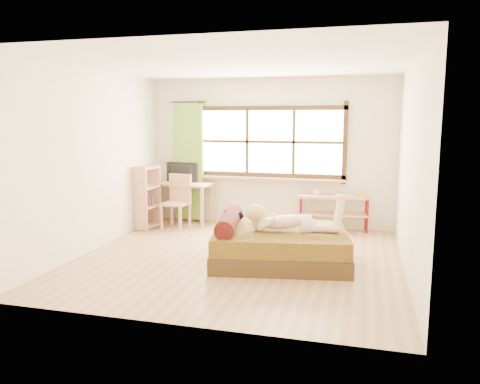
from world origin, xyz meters
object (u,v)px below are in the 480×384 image
(pipe_shelf, at_px, (334,205))
(bookshelf, at_px, (147,197))
(woman, at_px, (291,212))
(chair, at_px, (178,198))
(kitten, at_px, (232,218))
(desk, at_px, (180,188))
(bed, at_px, (277,244))

(pipe_shelf, height_order, bookshelf, bookshelf)
(woman, relative_size, chair, 1.31)
(kitten, bearing_deg, woman, -19.24)
(woman, bearing_deg, bookshelf, 143.85)
(kitten, relative_size, desk, 0.21)
(desk, bearing_deg, chair, -67.79)
(desk, height_order, bookshelf, bookshelf)
(bookshelf, bearing_deg, bed, -21.37)
(bed, height_order, bookshelf, bookshelf)
(woman, xyz_separation_m, desk, (-2.43, 1.99, -0.06))
(kitten, relative_size, chair, 0.28)
(woman, xyz_separation_m, chair, (-2.32, 1.63, -0.19))
(bed, distance_m, woman, 0.52)
(kitten, relative_size, pipe_shelf, 0.21)
(bed, relative_size, bookshelf, 1.80)
(woman, height_order, kitten, woman)
(woman, relative_size, pipe_shelf, 1.00)
(woman, distance_m, chair, 2.84)
(desk, distance_m, chair, 0.40)
(bookshelf, bearing_deg, desk, 61.42)
(kitten, xyz_separation_m, pipe_shelf, (1.32, 1.96, -0.10))
(chair, relative_size, pipe_shelf, 0.76)
(desk, bearing_deg, woman, -33.78)
(kitten, height_order, bookshelf, bookshelf)
(kitten, height_order, pipe_shelf, pipe_shelf)
(woman, distance_m, pipe_shelf, 2.17)
(woman, xyz_separation_m, pipe_shelf, (0.45, 2.11, -0.27))
(woman, bearing_deg, pipe_shelf, 68.56)
(bed, distance_m, bookshelf, 2.99)
(chair, bearing_deg, woman, -29.51)
(pipe_shelf, bearing_deg, bookshelf, -173.63)
(kitten, distance_m, bookshelf, 2.34)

